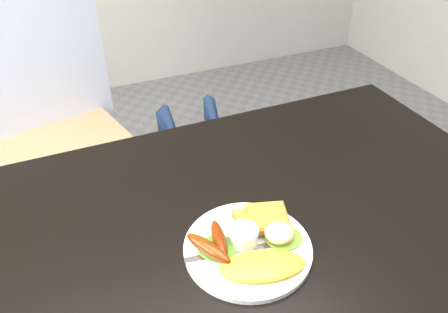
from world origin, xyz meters
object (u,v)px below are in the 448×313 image
(dining_chair, at_px, (67,150))
(person, at_px, (278,69))
(dining_table, at_px, (270,213))
(plate, at_px, (248,248))

(dining_chair, height_order, person, person)
(dining_table, relative_size, plate, 4.68)
(dining_table, xyz_separation_m, dining_chair, (-0.40, 0.87, -0.28))
(dining_chair, relative_size, plate, 1.81)
(dining_chair, bearing_deg, dining_table, -79.48)
(dining_chair, xyz_separation_m, plate, (0.30, -0.96, 0.31))
(person, distance_m, plate, 0.85)
(dining_table, distance_m, dining_chair, 0.99)
(person, height_order, plate, person)
(dining_chair, bearing_deg, person, -32.51)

